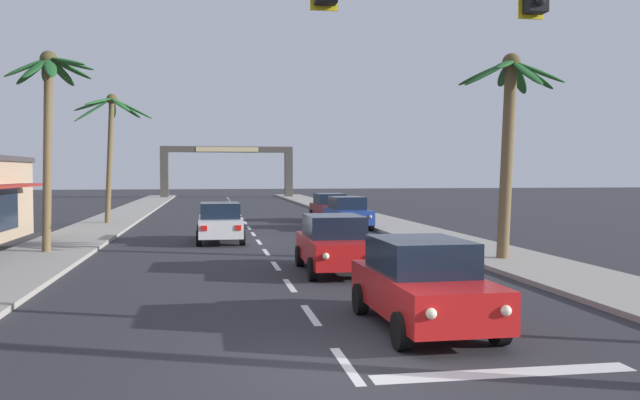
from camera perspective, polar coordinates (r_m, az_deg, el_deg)
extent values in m
plane|color=#2D2D33|center=(10.23, 2.49, -14.33)|extent=(220.00, 220.00, 0.00)
cube|color=#9E998E|center=(31.31, 8.88, -2.91)|extent=(3.20, 110.00, 0.14)
cube|color=#9E998E|center=(30.27, -20.45, -3.21)|extent=(3.20, 110.00, 0.14)
cube|color=silver|center=(10.37, 2.31, -14.07)|extent=(0.16, 2.00, 0.01)
cube|color=silver|center=(13.83, -0.81, -9.88)|extent=(0.16, 2.00, 0.01)
cube|color=silver|center=(17.37, -2.64, -7.36)|extent=(0.16, 2.00, 0.01)
cube|color=silver|center=(20.93, -3.83, -5.69)|extent=(0.16, 2.00, 0.01)
cube|color=silver|center=(24.52, -4.67, -4.51)|extent=(0.16, 2.00, 0.01)
cube|color=silver|center=(28.11, -5.29, -3.63)|extent=(0.16, 2.00, 0.01)
cube|color=silver|center=(31.72, -5.78, -2.95)|extent=(0.16, 2.00, 0.01)
cube|color=silver|center=(35.33, -6.16, -2.40)|extent=(0.16, 2.00, 0.01)
cube|color=silver|center=(38.94, -6.47, -1.96)|extent=(0.16, 2.00, 0.01)
cube|color=silver|center=(42.56, -6.73, -1.60)|extent=(0.16, 2.00, 0.01)
cube|color=silver|center=(46.18, -6.95, -1.29)|extent=(0.16, 2.00, 0.01)
cube|color=silver|center=(49.80, -7.13, -1.02)|extent=(0.16, 2.00, 0.01)
cube|color=silver|center=(53.42, -7.29, -0.79)|extent=(0.16, 2.00, 0.01)
cube|color=silver|center=(57.04, -7.43, -0.59)|extent=(0.16, 2.00, 0.01)
cube|color=silver|center=(60.67, -7.56, -0.42)|extent=(0.16, 2.00, 0.01)
cube|color=silver|center=(64.29, -7.67, -0.26)|extent=(0.16, 2.00, 0.01)
cube|color=silver|center=(67.92, -7.77, -0.12)|extent=(0.16, 2.00, 0.01)
cube|color=silver|center=(71.54, -7.85, 0.00)|extent=(0.16, 2.00, 0.01)
cube|color=silver|center=(75.17, -7.93, 0.11)|extent=(0.16, 2.00, 0.01)
cube|color=silver|center=(78.79, -8.01, 0.22)|extent=(0.16, 2.00, 0.01)
cube|color=silver|center=(10.36, 15.60, -14.18)|extent=(4.00, 0.44, 0.01)
sphere|color=black|center=(11.24, 18.47, 16.03)|extent=(0.17, 0.17, 0.17)
cube|color=red|center=(12.72, 8.86, -7.89)|extent=(1.82, 4.33, 0.72)
cube|color=black|center=(12.75, 8.66, -4.77)|extent=(1.63, 2.22, 0.64)
cylinder|color=black|center=(11.83, 15.18, -10.51)|extent=(0.23, 0.64, 0.64)
cylinder|color=black|center=(11.21, 7.04, -11.16)|extent=(0.23, 0.64, 0.64)
cylinder|color=black|center=(14.38, 10.25, -8.16)|extent=(0.23, 0.64, 0.64)
cylinder|color=black|center=(13.88, 3.50, -8.51)|extent=(0.23, 0.64, 0.64)
sphere|color=#F9EFC6|center=(10.97, 15.75, -9.18)|extent=(0.18, 0.18, 0.18)
sphere|color=#F9EFC6|center=(10.49, 9.57, -9.65)|extent=(0.18, 0.18, 0.18)
cube|color=red|center=(14.93, 8.53, -5.97)|extent=(0.24, 0.06, 0.20)
cube|color=red|center=(14.56, 3.58, -6.16)|extent=(0.24, 0.06, 0.20)
cube|color=red|center=(19.51, 1.26, -4.28)|extent=(1.80, 4.32, 0.72)
cube|color=black|center=(19.59, 1.18, -2.25)|extent=(1.62, 2.21, 0.64)
cylinder|color=black|center=(18.35, 4.71, -5.84)|extent=(0.23, 0.64, 0.64)
cylinder|color=black|center=(18.03, -0.65, -5.98)|extent=(0.23, 0.64, 0.64)
cylinder|color=black|center=(21.10, 2.89, -4.76)|extent=(0.23, 0.64, 0.64)
cylinder|color=black|center=(20.81, -1.78, -4.86)|extent=(0.23, 0.64, 0.64)
sphere|color=#F9EFC6|center=(17.52, 4.53, -4.78)|extent=(0.18, 0.18, 0.18)
sphere|color=#F9EFC6|center=(17.27, 0.51, -4.87)|extent=(0.18, 0.18, 0.18)
cube|color=red|center=(21.73, 1.96, -3.33)|extent=(0.24, 0.06, 0.20)
cube|color=red|center=(21.52, -1.50, -3.38)|extent=(0.24, 0.06, 0.20)
cube|color=silver|center=(28.22, -8.63, -2.24)|extent=(1.79, 4.31, 0.72)
cube|color=black|center=(28.03, -8.63, -0.88)|extent=(1.62, 2.21, 0.64)
cylinder|color=black|center=(29.66, -10.36, -2.73)|extent=(0.22, 0.64, 0.64)
cylinder|color=black|center=(29.70, -7.02, -2.70)|extent=(0.22, 0.64, 0.64)
cylinder|color=black|center=(26.83, -10.40, -3.27)|extent=(0.22, 0.64, 0.64)
cylinder|color=black|center=(26.87, -6.72, -3.23)|extent=(0.22, 0.64, 0.64)
sphere|color=#B2B2AD|center=(30.37, -9.89, -1.77)|extent=(0.18, 0.18, 0.18)
sphere|color=#B2B2AD|center=(30.40, -7.56, -1.76)|extent=(0.18, 0.18, 0.18)
cube|color=red|center=(26.05, -9.98, -2.41)|extent=(0.24, 0.06, 0.20)
cube|color=red|center=(26.09, -7.08, -2.39)|extent=(0.24, 0.06, 0.20)
cube|color=maroon|center=(39.84, 0.87, -0.88)|extent=(1.88, 4.35, 0.72)
cube|color=black|center=(39.96, 0.83, 0.11)|extent=(1.66, 2.24, 0.64)
cylinder|color=black|center=(38.67, 2.55, -1.51)|extent=(0.24, 0.65, 0.64)
cylinder|color=black|center=(38.31, 0.05, -1.55)|extent=(0.24, 0.65, 0.64)
cylinder|color=black|center=(41.43, 1.63, -1.25)|extent=(0.24, 0.65, 0.64)
cylinder|color=black|center=(41.09, -0.72, -1.28)|extent=(0.24, 0.65, 0.64)
sphere|color=#B2B2AD|center=(37.86, 2.47, -0.93)|extent=(0.18, 0.18, 0.18)
sphere|color=#B2B2AD|center=(37.59, 0.63, -0.95)|extent=(0.18, 0.18, 0.18)
cube|color=red|center=(42.09, 1.14, -0.57)|extent=(0.24, 0.07, 0.20)
cube|color=red|center=(41.83, -0.63, -0.58)|extent=(0.24, 0.07, 0.20)
cube|color=navy|center=(34.57, 2.40, -1.37)|extent=(1.90, 4.35, 0.72)
cube|color=black|center=(34.68, 2.35, -0.24)|extent=(1.67, 2.25, 0.64)
cylinder|color=black|center=(33.45, 4.42, -2.12)|extent=(0.24, 0.65, 0.64)
cylinder|color=black|center=(33.02, 1.53, -2.17)|extent=(0.24, 0.65, 0.64)
cylinder|color=black|center=(36.18, 3.20, -1.78)|extent=(0.24, 0.65, 0.64)
cylinder|color=black|center=(35.79, 0.52, -1.82)|extent=(0.24, 0.65, 0.64)
sphere|color=#B2B2AD|center=(32.63, 4.37, -1.46)|extent=(0.18, 0.18, 0.18)
sphere|color=#B2B2AD|center=(32.32, 2.25, -1.49)|extent=(0.18, 0.18, 0.18)
cube|color=red|center=(36.82, 2.60, -0.99)|extent=(0.24, 0.07, 0.20)
cube|color=red|center=(36.52, 0.59, -1.01)|extent=(0.24, 0.07, 0.20)
cylinder|color=brown|center=(25.31, -22.46, 3.33)|extent=(0.49, 0.30, 6.89)
ellipsoid|color=#1E5123|center=(25.33, -20.65, 10.94)|extent=(1.65, 0.58, 0.54)
ellipsoid|color=#1E5123|center=(25.81, -20.73, 10.56)|extent=(1.55, 1.15, 0.73)
ellipsoid|color=#1E5123|center=(26.12, -21.42, 10.22)|extent=(0.96, 1.53, 0.92)
ellipsoid|color=#1E5123|center=(26.29, -22.47, 10.27)|extent=(0.82, 1.59, 0.82)
ellipsoid|color=#1E5123|center=(25.97, -23.56, 10.15)|extent=(1.48, 0.99, 1.00)
ellipsoid|color=#1E5123|center=(25.50, -24.01, 10.43)|extent=(1.56, 0.85, 0.88)
ellipsoid|color=#1E5123|center=(25.00, -23.30, 10.45)|extent=(0.94, 1.48, 1.01)
ellipsoid|color=#1E5123|center=(24.86, -22.24, 10.56)|extent=(0.81, 1.52, 0.97)
ellipsoid|color=#1E5123|center=(25.04, -21.03, 11.12)|extent=(1.60, 1.19, 0.47)
sphere|color=#4C4223|center=(25.60, -22.37, 11.16)|extent=(0.60, 0.60, 0.60)
cylinder|color=brown|center=(38.69, -17.70, 3.07)|extent=(0.63, 0.30, 6.98)
ellipsoid|color=#236028|center=(38.85, -15.89, 7.60)|extent=(2.28, 0.73, 1.20)
ellipsoid|color=#236028|center=(39.64, -16.36, 7.60)|extent=(1.69, 2.09, 1.05)
ellipsoid|color=#236028|center=(39.95, -17.47, 7.53)|extent=(0.66, 2.33, 1.07)
ellipsoid|color=#236028|center=(39.41, -19.03, 7.79)|extent=(2.37, 1.20, 0.79)
ellipsoid|color=#236028|center=(38.65, -18.99, 7.37)|extent=(2.11, 1.03, 1.48)
ellipsoid|color=#236028|center=(37.89, -18.55, 8.08)|extent=(1.45, 2.32, 0.72)
ellipsoid|color=#236028|center=(37.80, -16.83, 7.89)|extent=(1.54, 2.20, 1.00)
sphere|color=#4C4223|center=(38.88, -17.52, 8.30)|extent=(0.60, 0.60, 0.60)
cylinder|color=brown|center=(22.47, 15.81, 3.05)|extent=(0.64, 0.39, 6.49)
ellipsoid|color=#1E5123|center=(23.25, 17.86, 10.21)|extent=(1.78, 0.71, 0.97)
ellipsoid|color=#1E5123|center=(23.53, 16.72, 10.07)|extent=(1.43, 1.55, 1.02)
ellipsoid|color=#1E5123|center=(23.63, 15.71, 10.40)|extent=(0.80, 1.86, 0.73)
ellipsoid|color=#1E5123|center=(22.91, 14.00, 10.56)|extent=(1.70, 1.34, 0.82)
ellipsoid|color=#1E5123|center=(22.35, 14.30, 10.57)|extent=(1.76, 0.53, 0.97)
ellipsoid|color=#1E5123|center=(21.91, 15.64, 11.21)|extent=(1.47, 1.69, 0.61)
ellipsoid|color=#1E5123|center=(22.10, 17.39, 10.47)|extent=(0.66, 1.71, 1.09)
ellipsoid|color=#1E5123|center=(22.56, 18.29, 10.48)|extent=(1.60, 1.42, 0.94)
sphere|color=#4C4223|center=(22.81, 16.19, 11.33)|extent=(0.60, 0.60, 0.60)
cube|color=#423D38|center=(77.82, -13.29, 2.10)|extent=(0.90, 0.90, 5.29)
cube|color=#423D38|center=(78.19, -2.73, 2.16)|extent=(0.90, 0.90, 5.29)
cube|color=#423D38|center=(77.72, -8.01, 4.35)|extent=(15.25, 0.60, 0.70)
cube|color=tan|center=(77.40, -8.00, 4.35)|extent=(7.18, 0.08, 0.56)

